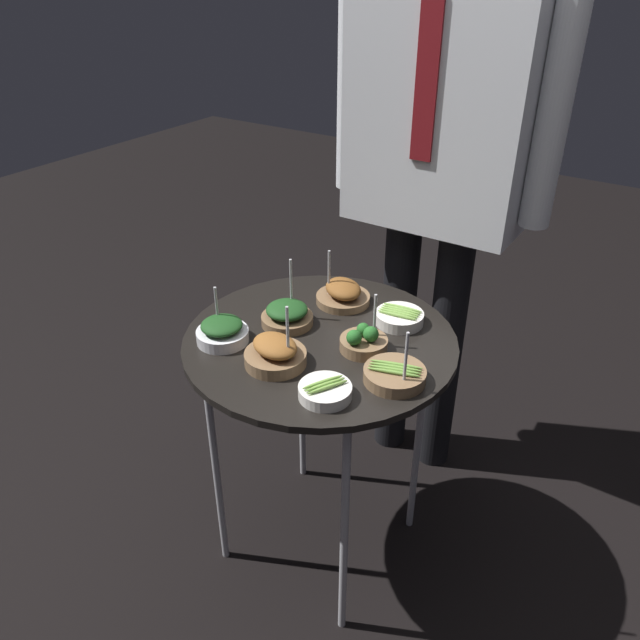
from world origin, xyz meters
TOP-DOWN VIEW (x-y plane):
  - ground_plane at (0.00, 0.00)m, footprint 8.00×8.00m
  - serving_cart at (0.00, 0.00)m, footprint 0.67×0.67m
  - bowl_broccoli_front_center at (0.12, 0.01)m, footprint 0.11×0.11m
  - bowl_roast_back_right at (-0.02, -0.15)m, footprint 0.14×0.14m
  - bowl_roast_far_rim at (-0.05, 0.18)m, footprint 0.15×0.14m
  - bowl_asparagus_near_rim at (0.23, -0.06)m, footprint 0.14×0.14m
  - bowl_spinach_back_left at (-0.11, 0.01)m, footprint 0.13×0.13m
  - bowl_spinach_mid_left at (-0.19, -0.14)m, footprint 0.13×0.13m
  - bowl_asparagus_mid_right at (0.13, 0.17)m, footprint 0.12×0.12m
  - bowl_asparagus_front_left at (0.14, -0.19)m, footprint 0.11×0.11m
  - waiter_figure at (0.05, 0.52)m, footprint 0.65×0.24m

SIDE VIEW (x-z plane):
  - ground_plane at x=0.00m, z-range 0.00..0.00m
  - serving_cart at x=0.00m, z-range 0.31..1.04m
  - bowl_asparagus_front_left at x=0.14m, z-range 0.72..0.76m
  - bowl_asparagus_near_rim at x=0.23m, z-range 0.67..0.82m
  - bowl_asparagus_mid_right at x=0.13m, z-range 0.73..0.76m
  - bowl_broccoli_front_center at x=0.12m, z-range 0.68..0.82m
  - bowl_roast_far_rim at x=-0.05m, z-range 0.68..0.83m
  - bowl_spinach_back_left at x=-0.11m, z-range 0.67..0.84m
  - bowl_spinach_mid_left at x=-0.19m, z-range 0.69..0.82m
  - bowl_roast_back_right at x=-0.02m, z-range 0.67..0.84m
  - waiter_figure at x=0.05m, z-range 0.23..1.99m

